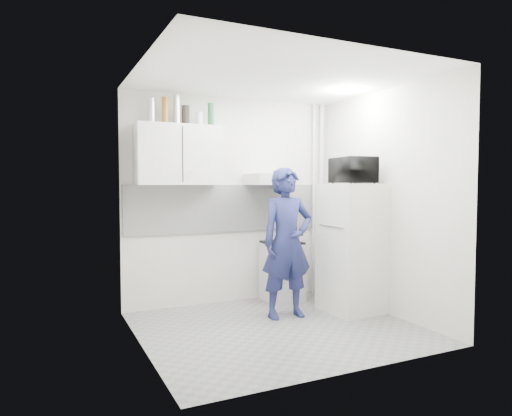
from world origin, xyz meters
name	(u,v)px	position (x,y,z in m)	size (l,w,h in m)	color
floor	(278,328)	(0.00, 0.00, 0.00)	(2.80, 2.80, 0.00)	slate
ceiling	(278,77)	(0.00, 0.00, 2.60)	(2.80, 2.80, 0.00)	white
wall_back	(232,200)	(0.00, 1.25, 1.30)	(2.80, 2.80, 0.00)	silver
wall_left	(141,207)	(-1.40, 0.00, 1.30)	(2.60, 2.60, 0.00)	silver
wall_right	(384,202)	(1.40, 0.00, 1.30)	(2.60, 2.60, 0.00)	silver
person	(287,243)	(0.29, 0.32, 0.85)	(0.62, 0.41, 1.69)	#1C2150
stove	(282,272)	(0.59, 1.00, 0.37)	(0.46, 0.46, 0.74)	silver
fridge	(352,248)	(1.10, 0.20, 0.76)	(0.63, 0.63, 1.51)	white
stove_top	(282,242)	(0.59, 1.00, 0.75)	(0.44, 0.44, 0.03)	black
saucepan	(288,238)	(0.64, 0.92, 0.82)	(0.17, 0.17, 0.09)	silver
microwave	(353,171)	(1.10, 0.20, 1.67)	(0.38, 0.55, 0.31)	black
bottle_b	(152,111)	(-1.06, 1.07, 2.34)	(0.07, 0.07, 0.29)	silver
bottle_c	(165,111)	(-0.90, 1.07, 2.35)	(0.07, 0.07, 0.31)	brown
bottle_d	(177,110)	(-0.76, 1.07, 2.37)	(0.08, 0.08, 0.35)	silver
canister_a	(185,115)	(-0.66, 1.07, 2.31)	(0.09, 0.09, 0.23)	black
canister_b	(199,119)	(-0.49, 1.07, 2.28)	(0.09, 0.09, 0.16)	#B2B7BC
bottle_e	(211,115)	(-0.35, 1.07, 2.34)	(0.07, 0.07, 0.28)	#144C1E
upper_cabinet	(178,155)	(-0.75, 1.07, 1.85)	(1.00, 0.35, 0.70)	white
range_hood	(272,179)	(0.45, 1.00, 1.57)	(0.60, 0.50, 0.14)	silver
backsplash	(233,208)	(0.00, 1.24, 1.20)	(2.74, 0.03, 0.60)	white
pipe_a	(321,199)	(1.30, 1.17, 1.30)	(0.05, 0.05, 2.60)	silver
pipe_b	(314,199)	(1.18, 1.17, 1.30)	(0.04, 0.04, 2.60)	silver
ceiling_spot_fixture	(347,92)	(1.00, 0.20, 2.57)	(0.10, 0.10, 0.02)	white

